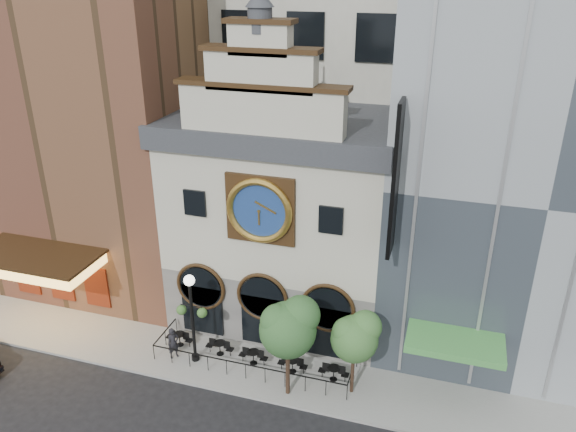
{
  "coord_description": "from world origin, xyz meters",
  "views": [
    {
      "loc": [
        8.88,
        -20.13,
        19.68
      ],
      "look_at": [
        0.8,
        6.0,
        7.41
      ],
      "focal_mm": 35.0,
      "sensor_mm": 36.0,
      "label": 1
    }
  ],
  "objects_px": {
    "tree_right": "(356,335)",
    "bistro_4": "(334,372)",
    "lamppost": "(192,309)",
    "bistro_1": "(220,347)",
    "pedestrian": "(173,343)",
    "tree_left": "(289,326)",
    "bistro_0": "(180,338)",
    "bistro_3": "(293,364)",
    "bistro_2": "(253,356)"
  },
  "relations": [
    {
      "from": "bistro_2",
      "to": "pedestrian",
      "type": "distance_m",
      "value": 4.4
    },
    {
      "from": "bistro_1",
      "to": "bistro_4",
      "type": "bearing_deg",
      "value": -1.69
    },
    {
      "from": "bistro_2",
      "to": "lamppost",
      "type": "distance_m",
      "value": 4.21
    },
    {
      "from": "bistro_2",
      "to": "tree_left",
      "type": "height_order",
      "value": "tree_left"
    },
    {
      "from": "bistro_2",
      "to": "bistro_1",
      "type": "bearing_deg",
      "value": 174.43
    },
    {
      "from": "bistro_0",
      "to": "bistro_1",
      "type": "relative_size",
      "value": 1.0
    },
    {
      "from": "bistro_0",
      "to": "bistro_2",
      "type": "distance_m",
      "value": 4.5
    },
    {
      "from": "lamppost",
      "to": "tree_left",
      "type": "height_order",
      "value": "tree_left"
    },
    {
      "from": "bistro_4",
      "to": "tree_right",
      "type": "height_order",
      "value": "tree_right"
    },
    {
      "from": "bistro_0",
      "to": "pedestrian",
      "type": "distance_m",
      "value": 1.11
    },
    {
      "from": "pedestrian",
      "to": "bistro_0",
      "type": "bearing_deg",
      "value": 48.82
    },
    {
      "from": "tree_left",
      "to": "tree_right",
      "type": "relative_size",
      "value": 1.19
    },
    {
      "from": "lamppost",
      "to": "pedestrian",
      "type": "bearing_deg",
      "value": -178.68
    },
    {
      "from": "bistro_2",
      "to": "pedestrian",
      "type": "xyz_separation_m",
      "value": [
        -4.31,
        -0.74,
        0.43
      ]
    },
    {
      "from": "bistro_1",
      "to": "pedestrian",
      "type": "xyz_separation_m",
      "value": [
        -2.29,
        -0.94,
        0.43
      ]
    },
    {
      "from": "bistro_4",
      "to": "lamppost",
      "type": "height_order",
      "value": "lamppost"
    },
    {
      "from": "tree_right",
      "to": "pedestrian",
      "type": "bearing_deg",
      "value": -178.85
    },
    {
      "from": "bistro_4",
      "to": "tree_right",
      "type": "bearing_deg",
      "value": -26.74
    },
    {
      "from": "tree_left",
      "to": "bistro_1",
      "type": "bearing_deg",
      "value": 158.46
    },
    {
      "from": "bistro_2",
      "to": "lamppost",
      "type": "bearing_deg",
      "value": -168.52
    },
    {
      "from": "bistro_2",
      "to": "tree_right",
      "type": "relative_size",
      "value": 0.34
    },
    {
      "from": "bistro_1",
      "to": "pedestrian",
      "type": "height_order",
      "value": "pedestrian"
    },
    {
      "from": "pedestrian",
      "to": "tree_left",
      "type": "xyz_separation_m",
      "value": [
        6.79,
        -0.84,
        3.11
      ]
    },
    {
      "from": "bistro_1",
      "to": "tree_left",
      "type": "relative_size",
      "value": 0.29
    },
    {
      "from": "bistro_1",
      "to": "tree_right",
      "type": "xyz_separation_m",
      "value": [
        7.51,
        -0.74,
        2.91
      ]
    },
    {
      "from": "bistro_2",
      "to": "tree_right",
      "type": "height_order",
      "value": "tree_right"
    },
    {
      "from": "bistro_1",
      "to": "tree_left",
      "type": "distance_m",
      "value": 6.0
    },
    {
      "from": "tree_right",
      "to": "bistro_4",
      "type": "bearing_deg",
      "value": 153.26
    },
    {
      "from": "bistro_1",
      "to": "tree_left",
      "type": "bearing_deg",
      "value": -21.54
    },
    {
      "from": "bistro_1",
      "to": "tree_right",
      "type": "distance_m",
      "value": 8.09
    },
    {
      "from": "pedestrian",
      "to": "bistro_3",
      "type": "bearing_deg",
      "value": -45.17
    },
    {
      "from": "bistro_1",
      "to": "bistro_3",
      "type": "distance_m",
      "value": 4.22
    },
    {
      "from": "tree_left",
      "to": "lamppost",
      "type": "bearing_deg",
      "value": 170.35
    },
    {
      "from": "bistro_0",
      "to": "bistro_4",
      "type": "distance_m",
      "value": 8.89
    },
    {
      "from": "pedestrian",
      "to": "lamppost",
      "type": "distance_m",
      "value": 2.64
    },
    {
      "from": "pedestrian",
      "to": "bistro_2",
      "type": "bearing_deg",
      "value": -41.73
    },
    {
      "from": "lamppost",
      "to": "tree_right",
      "type": "distance_m",
      "value": 8.59
    },
    {
      "from": "bistro_3",
      "to": "pedestrian",
      "type": "xyz_separation_m",
      "value": [
        -6.51,
        -0.72,
        0.43
      ]
    },
    {
      "from": "bistro_2",
      "to": "lamppost",
      "type": "height_order",
      "value": "lamppost"
    },
    {
      "from": "bistro_1",
      "to": "lamppost",
      "type": "distance_m",
      "value": 3.09
    },
    {
      "from": "bistro_4",
      "to": "lamppost",
      "type": "bearing_deg",
      "value": -175.13
    },
    {
      "from": "tree_left",
      "to": "bistro_4",
      "type": "bearing_deg",
      "value": 39.69
    },
    {
      "from": "bistro_1",
      "to": "bistro_2",
      "type": "bearing_deg",
      "value": -5.57
    },
    {
      "from": "lamppost",
      "to": "tree_right",
      "type": "xyz_separation_m",
      "value": [
        8.58,
        0.09,
        0.13
      ]
    },
    {
      "from": "bistro_0",
      "to": "tree_right",
      "type": "height_order",
      "value": "tree_right"
    },
    {
      "from": "bistro_2",
      "to": "tree_right",
      "type": "bearing_deg",
      "value": -5.67
    },
    {
      "from": "bistro_0",
      "to": "bistro_3",
      "type": "height_order",
      "value": "same"
    },
    {
      "from": "pedestrian",
      "to": "tree_left",
      "type": "relative_size",
      "value": 0.33
    },
    {
      "from": "bistro_4",
      "to": "tree_right",
      "type": "xyz_separation_m",
      "value": [
        1.1,
        -0.55,
        2.91
      ]
    },
    {
      "from": "lamppost",
      "to": "bistro_3",
      "type": "bearing_deg",
      "value": 2.63
    }
  ]
}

